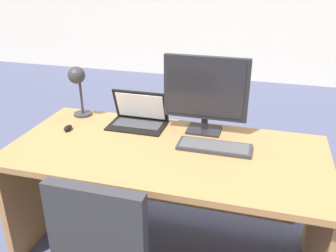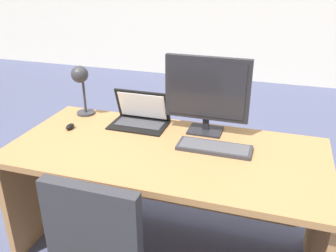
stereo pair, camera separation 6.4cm
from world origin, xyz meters
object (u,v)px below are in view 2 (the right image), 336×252
desk (169,176)px  monitor (207,91)px  laptop (141,114)px  desk_lamp (81,80)px  mouse (70,127)px  keyboard (214,148)px

desk → monitor: size_ratio=3.50×
laptop → monitor: bearing=0.6°
desk → desk_lamp: 0.84m
monitor → desk_lamp: bearing=179.5°
mouse → desk_lamp: 0.32m
monitor → desk: bearing=-123.4°
keyboard → mouse: bearing=-179.9°
desk → mouse: size_ratio=23.91×
desk → desk_lamp: (-0.67, 0.24, 0.45)m
laptop → desk_lamp: size_ratio=1.03×
desk → laptop: 0.44m
monitor → laptop: size_ratio=1.42×
desk → monitor: 0.54m
monitor → laptop: bearing=-179.4°
laptop → mouse: 0.44m
keyboard → desk_lamp: 0.98m
desk → monitor: bearing=56.6°
monitor → mouse: (-0.80, -0.22, -0.24)m
monitor → mouse: 0.86m
laptop → keyboard: (0.51, -0.21, -0.05)m
desk → monitor: monitor is taller
keyboard → laptop: bearing=157.7°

